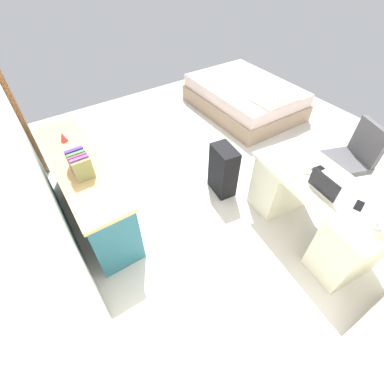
% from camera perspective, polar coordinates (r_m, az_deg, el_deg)
% --- Properties ---
extents(ground_plane, '(5.64, 5.64, 0.00)m').
position_cam_1_polar(ground_plane, '(3.92, 7.18, 4.90)').
color(ground_plane, beige).
extents(wall_back, '(4.64, 0.10, 2.64)m').
position_cam_1_polar(wall_back, '(2.49, -32.82, 8.69)').
color(wall_back, white).
rests_on(wall_back, ground_plane).
extents(door_wooden, '(0.88, 0.05, 2.04)m').
position_cam_1_polar(door_wooden, '(4.22, -34.04, 17.23)').
color(door_wooden, brown).
rests_on(door_wooden, ground_plane).
extents(desk, '(1.51, 0.83, 0.74)m').
position_cam_1_polar(desk, '(3.11, 24.04, -3.18)').
color(desk, beige).
rests_on(desk, ground_plane).
extents(office_chair, '(0.60, 0.60, 0.94)m').
position_cam_1_polar(office_chair, '(3.80, 29.59, 5.08)').
color(office_chair, black).
rests_on(office_chair, ground_plane).
extents(credenza, '(1.80, 0.48, 0.78)m').
position_cam_1_polar(credenza, '(3.24, -20.90, 0.47)').
color(credenza, '#235B6B').
rests_on(credenza, ground_plane).
extents(bed, '(1.92, 1.42, 0.58)m').
position_cam_1_polar(bed, '(5.22, 10.90, 18.86)').
color(bed, gray).
rests_on(bed, ground_plane).
extents(suitcase_black, '(0.39, 0.27, 0.65)m').
position_cam_1_polar(suitcase_black, '(3.38, 6.51, 4.48)').
color(suitcase_black, black).
rests_on(suitcase_black, ground_plane).
extents(laptop, '(0.33, 0.26, 0.21)m').
position_cam_1_polar(laptop, '(2.77, 26.28, 0.89)').
color(laptop, silver).
rests_on(laptop, desk).
extents(computer_mouse, '(0.07, 0.11, 0.03)m').
position_cam_1_polar(computer_mouse, '(2.93, 23.12, 3.89)').
color(computer_mouse, white).
rests_on(computer_mouse, desk).
extents(cell_phone_near_laptop, '(0.10, 0.15, 0.01)m').
position_cam_1_polar(cell_phone_near_laptop, '(2.81, 31.51, -2.43)').
color(cell_phone_near_laptop, black).
rests_on(cell_phone_near_laptop, desk).
extents(cell_phone_by_mouse, '(0.08, 0.14, 0.01)m').
position_cam_1_polar(cell_phone_by_mouse, '(3.02, 24.82, 4.39)').
color(cell_phone_by_mouse, black).
rests_on(cell_phone_by_mouse, desk).
extents(book_row, '(0.31, 0.17, 0.24)m').
position_cam_1_polar(book_row, '(2.80, -22.51, 5.71)').
color(book_row, olive).
rests_on(book_row, credenza).
extents(figurine_small, '(0.08, 0.08, 0.11)m').
position_cam_1_polar(figurine_small, '(3.33, -25.35, 10.34)').
color(figurine_small, red).
rests_on(figurine_small, credenza).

